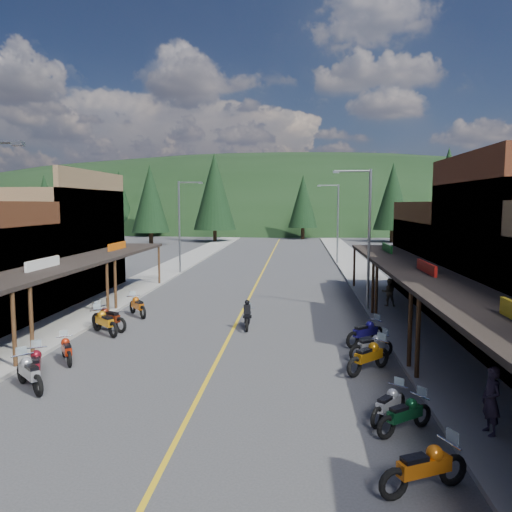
% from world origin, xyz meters
% --- Properties ---
extents(ground, '(220.00, 220.00, 0.00)m').
position_xyz_m(ground, '(0.00, 0.00, 0.00)').
color(ground, '#38383A').
rests_on(ground, ground).
extents(centerline, '(0.15, 90.00, 0.01)m').
position_xyz_m(centerline, '(0.00, 20.00, 0.01)').
color(centerline, gold).
rests_on(centerline, ground).
extents(sidewalk_west, '(3.40, 94.00, 0.15)m').
position_xyz_m(sidewalk_west, '(-8.70, 20.00, 0.07)').
color(sidewalk_west, gray).
rests_on(sidewalk_west, ground).
extents(sidewalk_east, '(3.40, 94.00, 0.15)m').
position_xyz_m(sidewalk_east, '(8.70, 20.00, 0.07)').
color(sidewalk_east, gray).
rests_on(sidewalk_east, ground).
extents(shop_west_3, '(10.90, 10.20, 8.20)m').
position_xyz_m(shop_west_3, '(-13.78, 11.30, 3.52)').
color(shop_west_3, brown).
rests_on(shop_west_3, ground).
extents(shop_east_3, '(10.90, 10.20, 6.20)m').
position_xyz_m(shop_east_3, '(13.75, 11.30, 2.53)').
color(shop_east_3, '#4C2D16').
rests_on(shop_east_3, ground).
extents(streetlight_1, '(2.16, 0.18, 8.00)m').
position_xyz_m(streetlight_1, '(-6.95, 22.00, 4.46)').
color(streetlight_1, gray).
rests_on(streetlight_1, ground).
extents(streetlight_2, '(2.16, 0.18, 8.00)m').
position_xyz_m(streetlight_2, '(6.95, 8.00, 4.46)').
color(streetlight_2, gray).
rests_on(streetlight_2, ground).
extents(streetlight_3, '(2.16, 0.18, 8.00)m').
position_xyz_m(streetlight_3, '(6.95, 30.00, 4.46)').
color(streetlight_3, gray).
rests_on(streetlight_3, ground).
extents(ridge_hill, '(310.00, 140.00, 60.00)m').
position_xyz_m(ridge_hill, '(0.00, 135.00, 0.00)').
color(ridge_hill, black).
rests_on(ridge_hill, ground).
extents(pine_0, '(5.04, 5.04, 11.00)m').
position_xyz_m(pine_0, '(-40.00, 62.00, 6.48)').
color(pine_0, black).
rests_on(pine_0, ground).
extents(pine_1, '(5.88, 5.88, 12.50)m').
position_xyz_m(pine_1, '(-24.00, 70.00, 7.24)').
color(pine_1, black).
rests_on(pine_1, ground).
extents(pine_2, '(6.72, 6.72, 14.00)m').
position_xyz_m(pine_2, '(-10.00, 58.00, 7.99)').
color(pine_2, black).
rests_on(pine_2, ground).
extents(pine_3, '(5.04, 5.04, 11.00)m').
position_xyz_m(pine_3, '(4.00, 66.00, 6.48)').
color(pine_3, black).
rests_on(pine_3, ground).
extents(pine_4, '(5.88, 5.88, 12.50)m').
position_xyz_m(pine_4, '(18.00, 60.00, 7.24)').
color(pine_4, black).
rests_on(pine_4, ground).
extents(pine_5, '(6.72, 6.72, 14.00)m').
position_xyz_m(pine_5, '(34.00, 72.00, 7.99)').
color(pine_5, black).
rests_on(pine_5, ground).
extents(pine_7, '(5.88, 5.88, 12.50)m').
position_xyz_m(pine_7, '(-32.00, 76.00, 7.24)').
color(pine_7, black).
rests_on(pine_7, ground).
extents(pine_8, '(4.48, 4.48, 10.00)m').
position_xyz_m(pine_8, '(-22.00, 40.00, 5.98)').
color(pine_8, black).
rests_on(pine_8, ground).
extents(pine_9, '(4.93, 4.93, 10.80)m').
position_xyz_m(pine_9, '(24.00, 45.00, 6.38)').
color(pine_9, black).
rests_on(pine_9, ground).
extents(pine_10, '(5.38, 5.38, 11.60)m').
position_xyz_m(pine_10, '(-18.00, 50.00, 6.78)').
color(pine_10, black).
rests_on(pine_10, ground).
extents(pine_11, '(5.82, 5.82, 12.40)m').
position_xyz_m(pine_11, '(20.00, 38.00, 7.19)').
color(pine_11, black).
rests_on(pine_11, ground).
extents(bike_west_5, '(2.12, 2.05, 1.26)m').
position_xyz_m(bike_west_5, '(-5.63, -5.25, 0.63)').
color(bike_west_5, '#929297').
rests_on(bike_west_5, ground).
extents(bike_west_6, '(1.60, 2.24, 1.23)m').
position_xyz_m(bike_west_6, '(-5.86, -4.40, 0.61)').
color(bike_west_6, maroon).
rests_on(bike_west_6, ground).
extents(bike_west_7, '(1.58, 1.94, 1.09)m').
position_xyz_m(bike_west_7, '(-5.74, -2.38, 0.54)').
color(bike_west_7, '#AE240C').
rests_on(bike_west_7, ground).
extents(bike_west_8, '(2.21, 2.11, 1.31)m').
position_xyz_m(bike_west_8, '(-5.85, 1.73, 0.66)').
color(bike_west_8, orange).
rests_on(bike_west_8, ground).
extents(bike_west_9, '(2.42, 1.81, 1.33)m').
position_xyz_m(bike_west_9, '(-5.94, 2.46, 0.67)').
color(bike_west_9, '#631F0D').
rests_on(bike_west_9, ground).
extents(bike_west_10, '(1.93, 2.17, 1.25)m').
position_xyz_m(bike_west_10, '(-5.53, 5.56, 0.63)').
color(bike_west_10, '#BD580D').
rests_on(bike_west_10, ground).
extents(bike_east_3, '(2.25, 1.57, 1.23)m').
position_xyz_m(bike_east_3, '(5.78, -10.17, 0.61)').
color(bike_east_3, '#C25B0D').
rests_on(bike_east_3, ground).
extents(bike_east_4, '(1.94, 1.67, 1.11)m').
position_xyz_m(bike_east_4, '(5.97, -7.38, 0.55)').
color(bike_east_4, '#0B371C').
rests_on(bike_east_4, ground).
extents(bike_east_5, '(1.62, 1.86, 1.06)m').
position_xyz_m(bike_east_5, '(5.67, -6.66, 0.53)').
color(bike_east_5, '#A4A4AA').
rests_on(bike_east_5, ground).
extents(bike_east_6, '(2.14, 2.15, 1.30)m').
position_xyz_m(bike_east_6, '(5.68, -2.60, 0.65)').
color(bike_east_6, '#A8660C').
rests_on(bike_east_6, ground).
extents(bike_east_7, '(2.07, 1.57, 1.14)m').
position_xyz_m(bike_east_7, '(6.01, -1.01, 0.57)').
color(bike_east_7, gray).
rests_on(bike_east_7, ground).
extents(bike_east_8, '(2.14, 1.96, 1.25)m').
position_xyz_m(bike_east_8, '(6.04, 0.92, 0.62)').
color(bike_east_8, navy).
rests_on(bike_east_8, ground).
extents(rider_on_bike, '(0.74, 1.96, 1.47)m').
position_xyz_m(rider_on_bike, '(0.68, 3.41, 0.59)').
color(rider_on_bike, black).
rests_on(rider_on_bike, ground).
extents(pedestrian_east_a, '(0.53, 0.71, 1.79)m').
position_xyz_m(pedestrian_east_a, '(8.09, -7.56, 1.04)').
color(pedestrian_east_a, '#2C2233').
rests_on(pedestrian_east_a, sidewalk_east).
extents(pedestrian_east_b, '(0.81, 0.48, 1.63)m').
position_xyz_m(pedestrian_east_b, '(8.41, 8.78, 0.97)').
color(pedestrian_east_b, brown).
rests_on(pedestrian_east_b, sidewalk_east).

